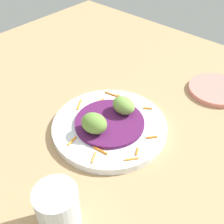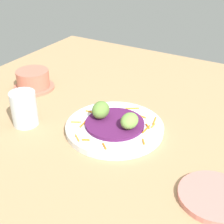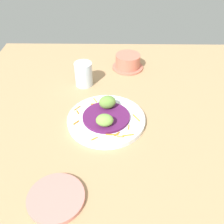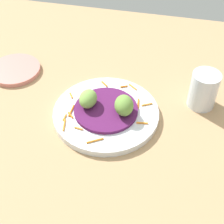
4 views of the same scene
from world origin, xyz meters
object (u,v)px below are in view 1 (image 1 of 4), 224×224
object	(u,v)px
side_plate_small	(216,90)
water_glass	(58,210)
main_plate	(110,127)
guac_scoop_center	(94,123)
guac_scoop_left	(124,105)

from	to	relation	value
side_plate_small	water_glass	distance (cm)	49.48
main_plate	guac_scoop_center	xyz separation A→B (cm)	(-4.24, 0.30, 3.74)
guac_scoop_left	water_glass	distance (cm)	27.04
guac_scoop_center	water_glass	distance (cm)	19.48
main_plate	water_glass	size ratio (longest dim) A/B	2.72
main_plate	side_plate_small	bearing A→B (deg)	-21.31
main_plate	water_glass	distance (cm)	23.47
main_plate	guac_scoop_center	world-z (taller)	guac_scoop_center
main_plate	guac_scoop_center	distance (cm)	5.66
main_plate	guac_scoop_left	world-z (taller)	guac_scoop_left
side_plate_small	water_glass	xyz separation A→B (cm)	(-49.29, 1.89, 3.92)
guac_scoop_center	side_plate_small	xyz separation A→B (cm)	(32.18, -11.20, -3.93)
guac_scoop_left	side_plate_small	world-z (taller)	guac_scoop_left
side_plate_small	water_glass	bearing A→B (deg)	177.80
guac_scoop_left	water_glass	world-z (taller)	water_glass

